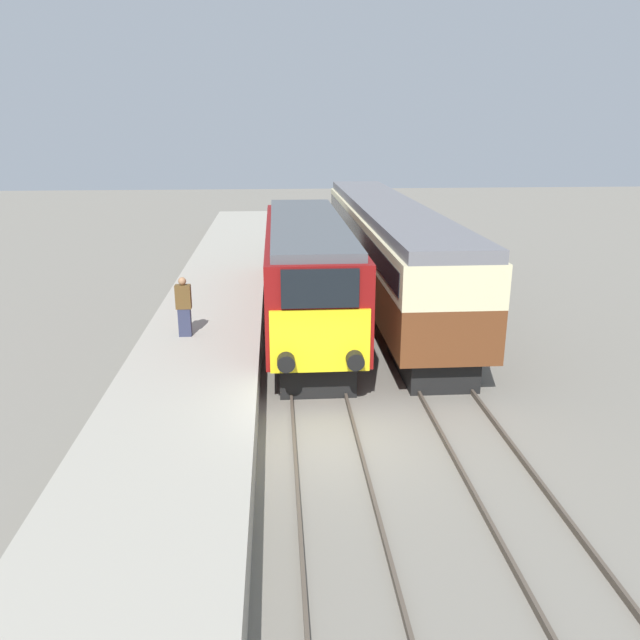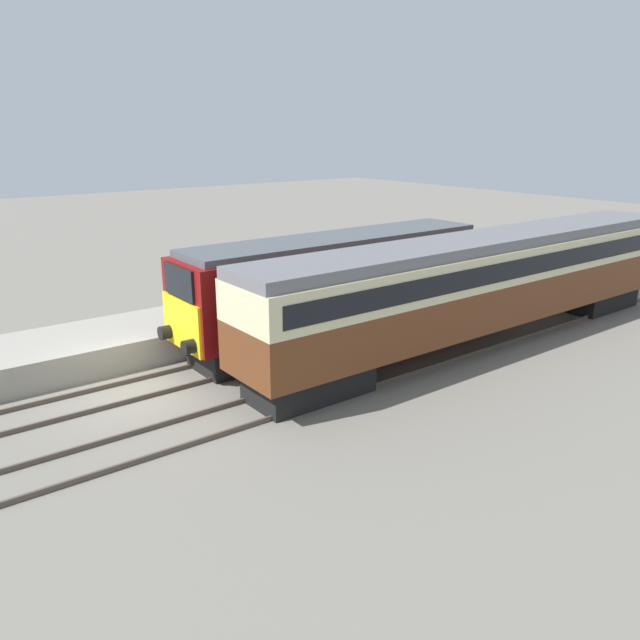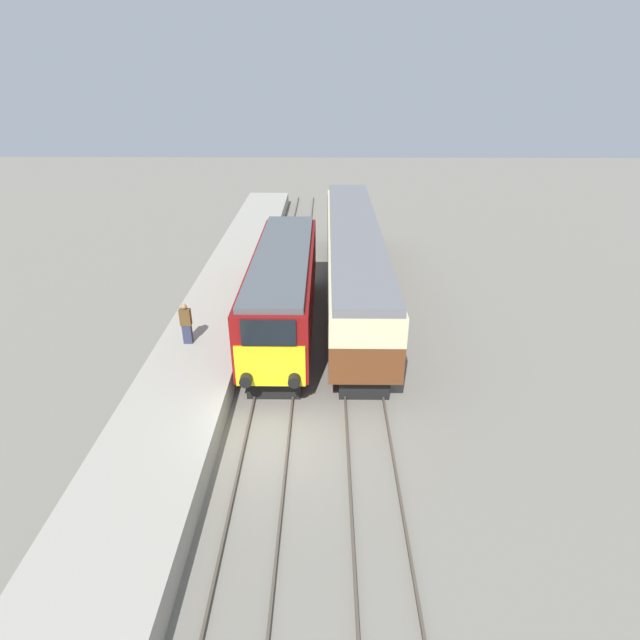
% 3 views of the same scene
% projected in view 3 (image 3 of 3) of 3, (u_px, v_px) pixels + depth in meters
% --- Properties ---
extents(ground_plane, '(120.00, 120.00, 0.00)m').
position_uv_depth(ground_plane, '(267.00, 440.00, 16.70)').
color(ground_plane, slate).
extents(platform_left, '(3.50, 50.00, 0.98)m').
position_uv_depth(platform_left, '(215.00, 320.00, 23.66)').
color(platform_left, '#9E998C').
rests_on(platform_left, ground_plane).
extents(rails_near_track, '(1.51, 60.00, 0.14)m').
position_uv_depth(rails_near_track, '(280.00, 361.00, 21.14)').
color(rails_near_track, '#4C4238').
rests_on(rails_near_track, ground_plane).
extents(rails_far_track, '(1.50, 60.00, 0.14)m').
position_uv_depth(rails_far_track, '(360.00, 361.00, 21.10)').
color(rails_far_track, '#4C4238').
rests_on(rails_far_track, ground_plane).
extents(locomotive, '(2.70, 12.68, 3.91)m').
position_uv_depth(locomotive, '(283.00, 288.00, 22.79)').
color(locomotive, black).
rests_on(locomotive, ground_plane).
extents(passenger_carriage, '(2.75, 20.02, 3.98)m').
position_uv_depth(passenger_carriage, '(354.00, 254.00, 26.24)').
color(passenger_carriage, black).
rests_on(passenger_carriage, ground_plane).
extents(person_on_platform, '(0.44, 0.26, 1.76)m').
position_uv_depth(person_on_platform, '(186.00, 324.00, 20.28)').
color(person_on_platform, '#2D334C').
rests_on(person_on_platform, platform_left).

